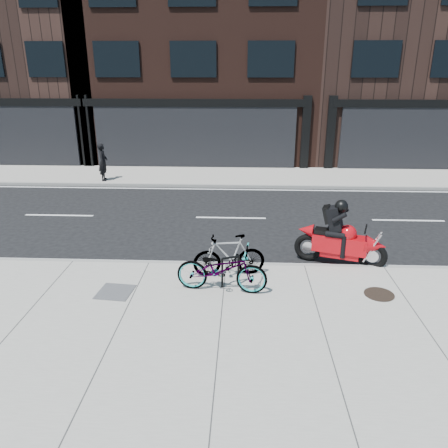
{
  "coord_description": "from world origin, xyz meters",
  "views": [
    {
      "loc": [
        0.4,
        -12.15,
        4.92
      ],
      "look_at": [
        -0.09,
        -1.09,
        0.9
      ],
      "focal_mm": 35.0,
      "sensor_mm": 36.0,
      "label": 1
    }
  ],
  "objects_px": {
    "bicycle_front": "(222,269)",
    "bicycle_rear": "(229,255)",
    "bike_rack": "(230,269)",
    "motorcycle": "(345,240)",
    "utility_grate": "(115,292)",
    "pedestrian": "(103,162)",
    "manhole_cover": "(379,294)"
  },
  "relations": [
    {
      "from": "bike_rack",
      "to": "manhole_cover",
      "type": "bearing_deg",
      "value": -4.41
    },
    {
      "from": "bicycle_rear",
      "to": "utility_grate",
      "type": "xyz_separation_m",
      "value": [
        -2.53,
        -0.97,
        -0.51
      ]
    },
    {
      "from": "motorcycle",
      "to": "utility_grate",
      "type": "distance_m",
      "value": 5.83
    },
    {
      "from": "bike_rack",
      "to": "motorcycle",
      "type": "distance_m",
      "value": 3.27
    },
    {
      "from": "bicycle_rear",
      "to": "manhole_cover",
      "type": "height_order",
      "value": "bicycle_rear"
    },
    {
      "from": "bike_rack",
      "to": "motorcycle",
      "type": "relative_size",
      "value": 0.32
    },
    {
      "from": "bicycle_rear",
      "to": "utility_grate",
      "type": "bearing_deg",
      "value": -78.04
    },
    {
      "from": "bicycle_front",
      "to": "pedestrian",
      "type": "xyz_separation_m",
      "value": [
        -5.71,
        9.88,
        0.28
      ]
    },
    {
      "from": "bicycle_front",
      "to": "bicycle_rear",
      "type": "relative_size",
      "value": 1.18
    },
    {
      "from": "bicycle_rear",
      "to": "pedestrian",
      "type": "bearing_deg",
      "value": -156.32
    },
    {
      "from": "pedestrian",
      "to": "utility_grate",
      "type": "distance_m",
      "value": 10.64
    },
    {
      "from": "bike_rack",
      "to": "utility_grate",
      "type": "xyz_separation_m",
      "value": [
        -2.58,
        -0.41,
        -0.43
      ]
    },
    {
      "from": "bicycle_front",
      "to": "manhole_cover",
      "type": "bearing_deg",
      "value": -84.16
    },
    {
      "from": "bike_rack",
      "to": "utility_grate",
      "type": "distance_m",
      "value": 2.65
    },
    {
      "from": "motorcycle",
      "to": "bicycle_front",
      "type": "bearing_deg",
      "value": -131.92
    },
    {
      "from": "bicycle_front",
      "to": "motorcycle",
      "type": "bearing_deg",
      "value": -53.98
    },
    {
      "from": "bike_rack",
      "to": "bicycle_rear",
      "type": "xyz_separation_m",
      "value": [
        -0.05,
        0.56,
        0.08
      ]
    },
    {
      "from": "utility_grate",
      "to": "bike_rack",
      "type": "bearing_deg",
      "value": 9.09
    },
    {
      "from": "bicycle_rear",
      "to": "motorcycle",
      "type": "height_order",
      "value": "motorcycle"
    },
    {
      "from": "bicycle_front",
      "to": "pedestrian",
      "type": "height_order",
      "value": "pedestrian"
    },
    {
      "from": "bicycle_rear",
      "to": "manhole_cover",
      "type": "relative_size",
      "value": 2.62
    },
    {
      "from": "bicycle_front",
      "to": "pedestrian",
      "type": "distance_m",
      "value": 11.42
    },
    {
      "from": "pedestrian",
      "to": "bike_rack",
      "type": "bearing_deg",
      "value": -156.48
    },
    {
      "from": "manhole_cover",
      "to": "utility_grate",
      "type": "bearing_deg",
      "value": -178.48
    },
    {
      "from": "bike_rack",
      "to": "utility_grate",
      "type": "height_order",
      "value": "bike_rack"
    },
    {
      "from": "bike_rack",
      "to": "bicycle_rear",
      "type": "distance_m",
      "value": 0.57
    },
    {
      "from": "bicycle_rear",
      "to": "pedestrian",
      "type": "xyz_separation_m",
      "value": [
        -5.85,
        9.1,
        0.3
      ]
    },
    {
      "from": "bike_rack",
      "to": "bicycle_front",
      "type": "distance_m",
      "value": 0.31
    },
    {
      "from": "bicycle_rear",
      "to": "manhole_cover",
      "type": "xyz_separation_m",
      "value": [
        3.37,
        -0.82,
        -0.51
      ]
    },
    {
      "from": "bike_rack",
      "to": "bicycle_front",
      "type": "bearing_deg",
      "value": -129.84
    },
    {
      "from": "bicycle_front",
      "to": "bicycle_rear",
      "type": "xyz_separation_m",
      "value": [
        0.14,
        0.78,
        -0.02
      ]
    },
    {
      "from": "bicycle_front",
      "to": "utility_grate",
      "type": "height_order",
      "value": "bicycle_front"
    }
  ]
}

